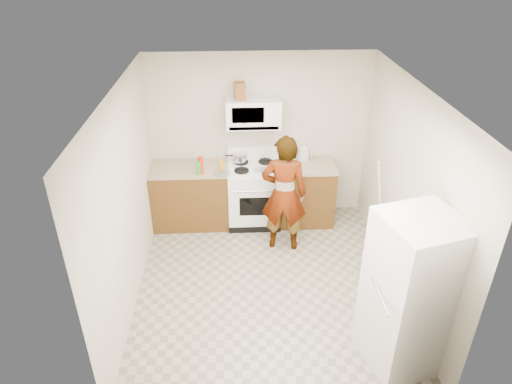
{
  "coord_description": "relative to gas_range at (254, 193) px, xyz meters",
  "views": [
    {
      "loc": [
        -0.37,
        -4.45,
        3.84
      ],
      "look_at": [
        -0.12,
        0.55,
        1.03
      ],
      "focal_mm": 32.0,
      "sensor_mm": 36.0,
      "label": 1
    }
  ],
  "objects": [
    {
      "name": "cabinet_left",
      "position": [
        -0.94,
        0.01,
        -0.04
      ],
      "size": [
        1.12,
        0.62,
        0.9
      ],
      "primitive_type": "cube",
      "color": "#5A3615",
      "rests_on": "floor"
    },
    {
      "name": "bottle_green_cap",
      "position": [
        -0.78,
        -0.23,
        0.55
      ],
      "size": [
        0.07,
        0.07,
        0.2
      ],
      "primitive_type": "cylinder",
      "rotation": [
        0.0,
        0.0,
        0.08
      ],
      "color": "green",
      "rests_on": "counter_left"
    },
    {
      "name": "floor",
      "position": [
        0.1,
        -1.48,
        -0.49
      ],
      "size": [
        3.6,
        3.6,
        0.0
      ],
      "primitive_type": "plane",
      "color": "gray",
      "rests_on": "ground"
    },
    {
      "name": "pot_lid",
      "position": [
        -0.46,
        -0.21,
        0.46
      ],
      "size": [
        0.25,
        0.25,
        0.01
      ],
      "primitive_type": "cylinder",
      "rotation": [
        0.0,
        0.0,
        -0.0
      ],
      "color": "silver",
      "rests_on": "counter_left"
    },
    {
      "name": "right_wall",
      "position": [
        1.69,
        -1.48,
        0.76
      ],
      "size": [
        0.02,
        3.6,
        2.5
      ],
      "primitive_type": "cube",
      "color": "beige",
      "rests_on": "floor"
    },
    {
      "name": "jug",
      "position": [
        -0.18,
        0.09,
        1.53
      ],
      "size": [
        0.16,
        0.16,
        0.24
      ],
      "primitive_type": "cube",
      "rotation": [
        0.0,
        0.0,
        0.18
      ],
      "color": "brown",
      "rests_on": "microwave"
    },
    {
      "name": "saucepan",
      "position": [
        -0.2,
        0.14,
        0.52
      ],
      "size": [
        0.25,
        0.25,
        0.11
      ],
      "primitive_type": "cylinder",
      "rotation": [
        0.0,
        0.0,
        -0.29
      ],
      "color": "silver",
      "rests_on": "gas_range"
    },
    {
      "name": "bottle_hot_sauce",
      "position": [
        -0.46,
        -0.09,
        0.54
      ],
      "size": [
        0.07,
        0.07,
        0.17
      ],
      "primitive_type": "cylinder",
      "rotation": [
        0.0,
        0.0,
        0.29
      ],
      "color": "orange",
      "rests_on": "counter_left"
    },
    {
      "name": "kettle",
      "position": [
        0.76,
        0.21,
        0.54
      ],
      "size": [
        0.19,
        0.19,
        0.18
      ],
      "primitive_type": "cylinder",
      "rotation": [
        0.0,
        0.0,
        -0.31
      ],
      "color": "silver",
      "rests_on": "counter_right"
    },
    {
      "name": "bottle_spray",
      "position": [
        -0.75,
        -0.19,
        0.58
      ],
      "size": [
        0.09,
        0.09,
        0.25
      ],
      "primitive_type": "cylinder",
      "rotation": [
        0.0,
        0.0,
        -0.15
      ],
      "color": "red",
      "rests_on": "counter_left"
    },
    {
      "name": "counter_right",
      "position": [
        0.78,
        0.01,
        0.43
      ],
      "size": [
        0.82,
        0.64,
        0.03
      ],
      "primitive_type": "cube",
      "color": "tan",
      "rests_on": "cabinet_right"
    },
    {
      "name": "tray",
      "position": [
        0.13,
        -0.14,
        0.47
      ],
      "size": [
        0.27,
        0.19,
        0.05
      ],
      "primitive_type": "cube",
      "rotation": [
        0.0,
        0.0,
        -0.14
      ],
      "color": "white",
      "rests_on": "gas_range"
    },
    {
      "name": "counter_left",
      "position": [
        -0.94,
        0.01,
        0.43
      ],
      "size": [
        1.14,
        0.64,
        0.03
      ],
      "primitive_type": "cube",
      "color": "tan",
      "rests_on": "cabinet_left"
    },
    {
      "name": "fridge",
      "position": [
        1.37,
        -2.69,
        0.36
      ],
      "size": [
        0.86,
        0.86,
        1.7
      ],
      "primitive_type": "cube",
      "rotation": [
        0.0,
        0.0,
        0.27
      ],
      "color": "white",
      "rests_on": "floor"
    },
    {
      "name": "back_wall",
      "position": [
        0.1,
        0.31,
        0.76
      ],
      "size": [
        3.2,
        0.02,
        2.5
      ],
      "primitive_type": "cube",
      "color": "beige",
      "rests_on": "floor"
    },
    {
      "name": "person",
      "position": [
        0.37,
        -0.67,
        0.35
      ],
      "size": [
        0.66,
        0.49,
        1.67
      ],
      "primitive_type": "imported",
      "rotation": [
        0.0,
        0.0,
        2.99
      ],
      "color": "tan",
      "rests_on": "floor"
    },
    {
      "name": "microwave",
      "position": [
        0.0,
        0.13,
        1.21
      ],
      "size": [
        0.76,
        0.38,
        0.4
      ],
      "primitive_type": "cube",
      "color": "white",
      "rests_on": "back_wall"
    },
    {
      "name": "broom",
      "position": [
        1.65,
        -0.83,
        0.21
      ],
      "size": [
        0.3,
        0.14,
        1.38
      ],
      "primitive_type": "cylinder",
      "rotation": [
        0.14,
        -0.14,
        -0.42
      ],
      "color": "silver",
      "rests_on": "floor"
    },
    {
      "name": "gas_range",
      "position": [
        0.0,
        0.0,
        0.0
      ],
      "size": [
        0.76,
        0.65,
        1.13
      ],
      "color": "white",
      "rests_on": "floor"
    },
    {
      "name": "cabinet_right",
      "position": [
        0.78,
        0.01,
        -0.04
      ],
      "size": [
        0.8,
        0.62,
        0.9
      ],
      "primitive_type": "cube",
      "color": "#5A3615",
      "rests_on": "floor"
    }
  ]
}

